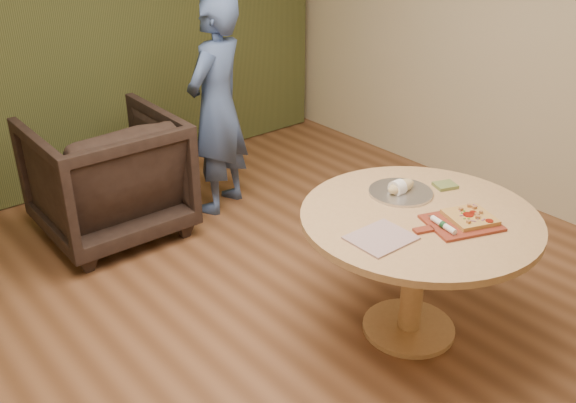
{
  "coord_description": "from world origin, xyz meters",
  "views": [
    {
      "loc": [
        -1.84,
        -2.0,
        2.33
      ],
      "look_at": [
        0.03,
        0.25,
        0.84
      ],
      "focal_mm": 40.0,
      "sensor_mm": 36.0,
      "label": 1
    }
  ],
  "objects_px": {
    "pedestal_table": "(418,238)",
    "person_standing": "(217,107)",
    "flatbread_pizza": "(470,217)",
    "cutlery_roll": "(443,225)",
    "serving_tray": "(401,192)",
    "bread_roll": "(400,187)",
    "pizza_paddle": "(460,223)",
    "armchair": "(106,171)"
  },
  "relations": [
    {
      "from": "person_standing",
      "to": "serving_tray",
      "type": "bearing_deg",
      "value": 67.41
    },
    {
      "from": "pizza_paddle",
      "to": "flatbread_pizza",
      "type": "distance_m",
      "value": 0.07
    },
    {
      "from": "pedestal_table",
      "to": "cutlery_roll",
      "type": "distance_m",
      "value": 0.25
    },
    {
      "from": "flatbread_pizza",
      "to": "serving_tray",
      "type": "bearing_deg",
      "value": 93.23
    },
    {
      "from": "flatbread_pizza",
      "to": "bread_roll",
      "type": "height_order",
      "value": "bread_roll"
    },
    {
      "from": "pizza_paddle",
      "to": "bread_roll",
      "type": "height_order",
      "value": "bread_roll"
    },
    {
      "from": "armchair",
      "to": "pedestal_table",
      "type": "bearing_deg",
      "value": 111.34
    },
    {
      "from": "flatbread_pizza",
      "to": "pedestal_table",
      "type": "bearing_deg",
      "value": 122.99
    },
    {
      "from": "cutlery_roll",
      "to": "serving_tray",
      "type": "relative_size",
      "value": 0.56
    },
    {
      "from": "cutlery_roll",
      "to": "armchair",
      "type": "relative_size",
      "value": 0.2
    },
    {
      "from": "armchair",
      "to": "person_standing",
      "type": "bearing_deg",
      "value": 170.52
    },
    {
      "from": "flatbread_pizza",
      "to": "armchair",
      "type": "height_order",
      "value": "armchair"
    },
    {
      "from": "pedestal_table",
      "to": "armchair",
      "type": "bearing_deg",
      "value": 109.98
    },
    {
      "from": "pizza_paddle",
      "to": "serving_tray",
      "type": "relative_size",
      "value": 1.33
    },
    {
      "from": "armchair",
      "to": "bread_roll",
      "type": "bearing_deg",
      "value": 116.15
    },
    {
      "from": "serving_tray",
      "to": "bread_roll",
      "type": "distance_m",
      "value": 0.04
    },
    {
      "from": "flatbread_pizza",
      "to": "cutlery_roll",
      "type": "bearing_deg",
      "value": 169.86
    },
    {
      "from": "pedestal_table",
      "to": "serving_tray",
      "type": "xyz_separation_m",
      "value": [
        0.11,
        0.23,
        0.15
      ]
    },
    {
      "from": "pedestal_table",
      "to": "serving_tray",
      "type": "relative_size",
      "value": 3.53
    },
    {
      "from": "pedestal_table",
      "to": "flatbread_pizza",
      "type": "relative_size",
      "value": 4.45
    },
    {
      "from": "pizza_paddle",
      "to": "armchair",
      "type": "relative_size",
      "value": 0.49
    },
    {
      "from": "serving_tray",
      "to": "armchair",
      "type": "relative_size",
      "value": 0.37
    },
    {
      "from": "pizza_paddle",
      "to": "flatbread_pizza",
      "type": "bearing_deg",
      "value": 8.83
    },
    {
      "from": "flatbread_pizza",
      "to": "person_standing",
      "type": "xyz_separation_m",
      "value": [
        -0.07,
        2.19,
        0.04
      ]
    },
    {
      "from": "cutlery_roll",
      "to": "pedestal_table",
      "type": "bearing_deg",
      "value": 88.51
    },
    {
      "from": "pizza_paddle",
      "to": "cutlery_roll",
      "type": "relative_size",
      "value": 2.39
    },
    {
      "from": "flatbread_pizza",
      "to": "armchair",
      "type": "relative_size",
      "value": 0.29
    },
    {
      "from": "pizza_paddle",
      "to": "armchair",
      "type": "bearing_deg",
      "value": 130.37
    },
    {
      "from": "pizza_paddle",
      "to": "armchair",
      "type": "distance_m",
      "value": 2.5
    },
    {
      "from": "pedestal_table",
      "to": "person_standing",
      "type": "xyz_separation_m",
      "value": [
        0.07,
        1.98,
        0.2
      ]
    },
    {
      "from": "cutlery_roll",
      "to": "person_standing",
      "type": "relative_size",
      "value": 0.12
    },
    {
      "from": "pedestal_table",
      "to": "pizza_paddle",
      "type": "bearing_deg",
      "value": -70.15
    },
    {
      "from": "pedestal_table",
      "to": "flatbread_pizza",
      "type": "xyz_separation_m",
      "value": [
        0.14,
        -0.21,
        0.17
      ]
    },
    {
      "from": "pedestal_table",
      "to": "pizza_paddle",
      "type": "relative_size",
      "value": 2.65
    },
    {
      "from": "armchair",
      "to": "person_standing",
      "type": "xyz_separation_m",
      "value": [
        0.84,
        -0.16,
        0.33
      ]
    },
    {
      "from": "serving_tray",
      "to": "pizza_paddle",
      "type": "bearing_deg",
      "value": -95.34
    },
    {
      "from": "flatbread_pizza",
      "to": "bread_roll",
      "type": "bearing_deg",
      "value": 94.37
    },
    {
      "from": "pedestal_table",
      "to": "person_standing",
      "type": "distance_m",
      "value": 1.99
    },
    {
      "from": "pizza_paddle",
      "to": "pedestal_table",
      "type": "bearing_deg",
      "value": 130.25
    },
    {
      "from": "cutlery_roll",
      "to": "armchair",
      "type": "bearing_deg",
      "value": 119.42
    },
    {
      "from": "serving_tray",
      "to": "armchair",
      "type": "height_order",
      "value": "armchair"
    },
    {
      "from": "cutlery_roll",
      "to": "armchair",
      "type": "xyz_separation_m",
      "value": [
        -0.74,
        2.32,
        -0.29
      ]
    }
  ]
}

